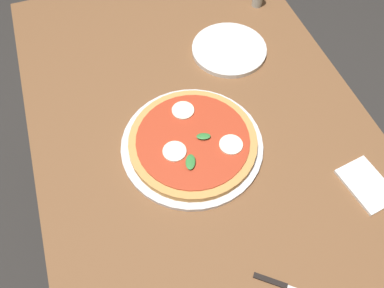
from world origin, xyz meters
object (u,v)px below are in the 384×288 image
at_px(serving_tray, 192,145).
at_px(napkin, 367,185).
at_px(pizza, 193,141).
at_px(dining_table, 199,142).
at_px(plate_white, 229,49).
at_px(knife, 286,286).

relative_size(serving_tray, napkin, 2.73).
relative_size(serving_tray, pizza, 1.11).
bearing_deg(dining_table, serving_tray, 146.53).
height_order(dining_table, pizza, pizza).
xyz_separation_m(dining_table, plate_white, (0.21, -0.17, 0.11)).
bearing_deg(pizza, knife, -169.76).
xyz_separation_m(dining_table, serving_tray, (-0.07, 0.05, 0.11)).
distance_m(pizza, knife, 0.39).
distance_m(napkin, knife, 0.32).
height_order(pizza, plate_white, pizza).
relative_size(pizza, napkin, 2.45).
relative_size(dining_table, serving_tray, 3.66).
bearing_deg(plate_white, dining_table, 141.94).
relative_size(pizza, plate_white, 1.44).
distance_m(serving_tray, knife, 0.39).
bearing_deg(pizza, dining_table, -31.93).
bearing_deg(napkin, serving_tray, 56.21).
relative_size(dining_table, pizza, 4.08).
distance_m(serving_tray, plate_white, 0.35).
height_order(serving_tray, pizza, pizza).
height_order(serving_tray, napkin, serving_tray).
bearing_deg(knife, serving_tray, 10.47).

